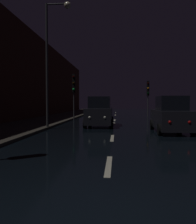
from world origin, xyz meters
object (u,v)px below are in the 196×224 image
Objects in this scene: streetlamp_overhead at (53,47)px; car_parked_right_near at (171,116)px; traffic_light_far_right at (148,91)px; car_approaching_headlights at (100,113)px; traffic_light_far_left at (74,87)px.

car_parked_right_near is at bearing -9.06° from streetlamp_overhead.
traffic_light_far_right is 1.04× the size of car_approaching_headlights.
car_approaching_headlights is at bearing 52.79° from car_parked_right_near.
car_approaching_headlights is (2.92, 2.22, -4.40)m from streetlamp_overhead.
traffic_light_far_right is at bearing 158.42° from car_approaching_headlights.
streetlamp_overhead is at bearing 80.94° from car_parked_right_near.
car_approaching_headlights is (3.14, -6.50, -2.40)m from traffic_light_far_left.
traffic_light_far_right reaches higher than car_approaching_headlights.
car_parked_right_near is (7.61, -9.90, -2.43)m from traffic_light_far_left.
streetlamp_overhead reaches higher than car_approaching_headlights.
traffic_light_far_right is 14.53m from car_approaching_headlights.
traffic_light_far_left is 0.57× the size of streetlamp_overhead.
car_approaching_headlights is at bearing 22.76° from traffic_light_far_left.
traffic_light_far_left is 7.61m from car_approaching_headlights.
streetlamp_overhead reaches higher than traffic_light_far_right.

